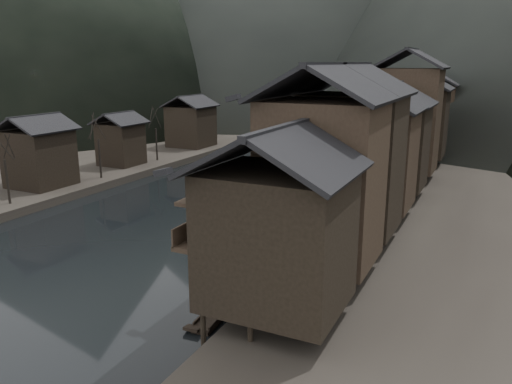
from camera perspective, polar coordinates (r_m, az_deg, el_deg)
The scene contains 12 objects.
water at distance 43.14m, azimuth -14.88°, elevation -6.22°, with size 300.00×300.00×0.00m, color black.
left_bank at distance 94.71m, azimuth -15.43°, elevation 5.33°, with size 40.00×200.00×1.20m, color #2D2823.
stilt_houses at distance 51.07m, azimuth 14.94°, elevation 7.32°, with size 9.00×67.60×16.74m.
left_houses at distance 69.77m, azimuth -17.37°, elevation 6.26°, with size 8.10×53.20×8.73m.
bare_trees at distance 58.86m, azimuth -22.90°, elevation 5.15°, with size 3.86×41.00×7.71m.
moored_sampans at distance 58.06m, azimuth 10.22°, elevation -0.38°, with size 3.04×66.59×0.47m.
midriver_boats at distance 77.26m, azimuth 4.10°, elevation 3.52°, with size 4.24×9.39×0.45m.
stone_bridge at distance 106.19m, azimuth 11.19°, elevation 8.97°, with size 40.00×6.00×9.00m.
hero_sampan at distance 36.73m, azimuth -3.93°, elevation -9.13°, with size 1.43×5.06×0.44m.
cargo_heap at distance 36.68m, azimuth -3.74°, elevation -8.20°, with size 1.10×1.44×0.66m, color black.
boatman at distance 35.00m, azimuth -5.61°, elevation -8.48°, with size 0.62×0.41×1.70m, color slate.
bamboo_pole at distance 33.99m, azimuth -5.42°, elevation -4.61°, with size 0.06×0.06×3.86m, color #8C7A51.
Camera 1 is at (26.87, -30.26, 14.94)m, focal length 35.00 mm.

